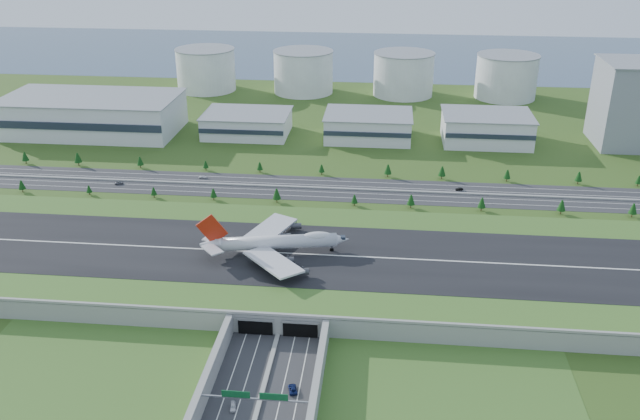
# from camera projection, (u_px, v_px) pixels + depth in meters

# --- Properties ---
(ground) EXTENTS (1200.00, 1200.00, 0.00)m
(ground) POSITION_uv_depth(u_px,v_px,m) (296.00, 270.00, 300.32)
(ground) COLOR #324A17
(ground) RESTS_ON ground
(airfield_deck) EXTENTS (520.00, 100.00, 9.20)m
(airfield_deck) POSITION_uv_depth(u_px,v_px,m) (296.00, 262.00, 298.55)
(airfield_deck) COLOR gray
(airfield_deck) RESTS_ON ground
(underpass_road) EXTENTS (38.80, 120.40, 8.00)m
(underpass_road) POSITION_uv_depth(u_px,v_px,m) (253.00, 418.00, 208.79)
(underpass_road) COLOR #28282B
(underpass_road) RESTS_ON ground
(sign_gantry_near) EXTENTS (38.70, 0.70, 9.80)m
(sign_gantry_near) POSITION_uv_depth(u_px,v_px,m) (255.00, 400.00, 211.31)
(sign_gantry_near) COLOR gray
(sign_gantry_near) RESTS_ON ground
(north_expressway) EXTENTS (560.00, 36.00, 0.12)m
(north_expressway) POSITION_uv_depth(u_px,v_px,m) (318.00, 188.00, 386.41)
(north_expressway) COLOR #28282B
(north_expressway) RESTS_ON ground
(tree_row) EXTENTS (498.52, 48.61, 8.28)m
(tree_row) POSITION_uv_depth(u_px,v_px,m) (359.00, 183.00, 382.23)
(tree_row) COLOR #3D2819
(tree_row) RESTS_ON ground
(hangar_west) EXTENTS (120.00, 60.00, 25.00)m
(hangar_west) POSITION_uv_depth(u_px,v_px,m) (92.00, 114.00, 478.53)
(hangar_west) COLOR silver
(hangar_west) RESTS_ON ground
(hangar_mid_a) EXTENTS (58.00, 42.00, 15.00)m
(hangar_mid_a) POSITION_uv_depth(u_px,v_px,m) (247.00, 124.00, 474.98)
(hangar_mid_a) COLOR silver
(hangar_mid_a) RESTS_ON ground
(hangar_mid_b) EXTENTS (58.00, 42.00, 17.00)m
(hangar_mid_b) POSITION_uv_depth(u_px,v_px,m) (368.00, 126.00, 466.74)
(hangar_mid_b) COLOR silver
(hangar_mid_b) RESTS_ON ground
(hangar_mid_c) EXTENTS (58.00, 42.00, 19.00)m
(hangar_mid_c) POSITION_uv_depth(u_px,v_px,m) (486.00, 128.00, 458.95)
(hangar_mid_c) COLOR silver
(hangar_mid_c) RESTS_ON ground
(office_tower) EXTENTS (46.00, 46.00, 55.00)m
(office_tower) POSITION_uv_depth(u_px,v_px,m) (634.00, 104.00, 447.31)
(office_tower) COLOR gray
(office_tower) RESTS_ON ground
(fuel_tank_a) EXTENTS (50.00, 50.00, 35.00)m
(fuel_tank_a) POSITION_uv_depth(u_px,v_px,m) (206.00, 70.00, 585.16)
(fuel_tank_a) COLOR silver
(fuel_tank_a) RESTS_ON ground
(fuel_tank_b) EXTENTS (50.00, 50.00, 35.00)m
(fuel_tank_b) POSITION_uv_depth(u_px,v_px,m) (303.00, 72.00, 577.33)
(fuel_tank_b) COLOR silver
(fuel_tank_b) RESTS_ON ground
(fuel_tank_c) EXTENTS (50.00, 50.00, 35.00)m
(fuel_tank_c) POSITION_uv_depth(u_px,v_px,m) (403.00, 74.00, 569.49)
(fuel_tank_c) COLOR silver
(fuel_tank_c) RESTS_ON ground
(fuel_tank_d) EXTENTS (50.00, 50.00, 35.00)m
(fuel_tank_d) POSITION_uv_depth(u_px,v_px,m) (506.00, 77.00, 561.66)
(fuel_tank_d) COLOR silver
(fuel_tank_d) RESTS_ON ground
(bay_water) EXTENTS (1200.00, 260.00, 0.06)m
(bay_water) POSITION_uv_depth(u_px,v_px,m) (355.00, 54.00, 735.40)
(bay_water) COLOR #334962
(bay_water) RESTS_ON ground
(boeing_747) EXTENTS (65.52, 61.35, 20.46)m
(boeing_747) POSITION_uv_depth(u_px,v_px,m) (275.00, 242.00, 294.77)
(boeing_747) COLOR silver
(boeing_747) RESTS_ON airfield_deck
(car_0) EXTENTS (2.82, 5.15, 1.66)m
(car_0) POSITION_uv_depth(u_px,v_px,m) (233.00, 406.00, 217.32)
(car_0) COLOR silver
(car_0) RESTS_ON ground
(car_2) EXTENTS (4.19, 6.37, 1.63)m
(car_2) POSITION_uv_depth(u_px,v_px,m) (293.00, 389.00, 225.13)
(car_2) COLOR #0E1847
(car_2) RESTS_ON ground
(car_4) EXTENTS (5.40, 3.60, 1.71)m
(car_4) POSITION_uv_depth(u_px,v_px,m) (119.00, 183.00, 391.71)
(car_4) COLOR slate
(car_4) RESTS_ON ground
(car_5) EXTENTS (4.62, 2.45, 1.45)m
(car_5) POSITION_uv_depth(u_px,v_px,m) (459.00, 189.00, 383.48)
(car_5) COLOR black
(car_5) RESTS_ON ground
(car_7) EXTENTS (5.17, 2.50, 1.45)m
(car_7) POSITION_uv_depth(u_px,v_px,m) (202.00, 177.00, 400.35)
(car_7) COLOR white
(car_7) RESTS_ON ground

